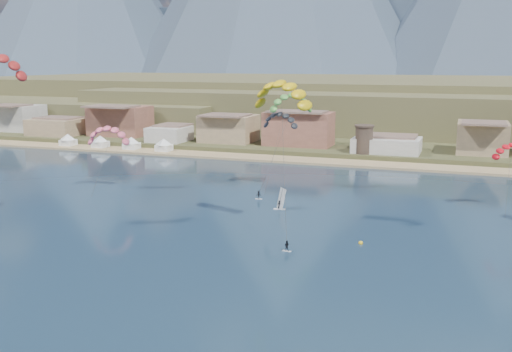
# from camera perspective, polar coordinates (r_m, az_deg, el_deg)

# --- Properties ---
(ground) EXTENTS (2400.00, 2400.00, 0.00)m
(ground) POSITION_cam_1_polar(r_m,az_deg,el_deg) (75.20, -8.41, -12.00)
(ground) COLOR black
(ground) RESTS_ON ground
(beach) EXTENTS (2200.00, 12.00, 0.90)m
(beach) POSITION_cam_1_polar(r_m,az_deg,el_deg) (172.51, 8.30, 1.30)
(beach) COLOR tan
(beach) RESTS_ON ground
(land) EXTENTS (2200.00, 900.00, 4.00)m
(land) POSITION_cam_1_polar(r_m,az_deg,el_deg) (622.34, 16.74, 7.98)
(land) COLOR #4D472A
(land) RESTS_ON ground
(foothills) EXTENTS (940.00, 210.00, 18.00)m
(foothills) POSITION_cam_1_polar(r_m,az_deg,el_deg) (294.14, 17.63, 6.67)
(foothills) COLOR brown
(foothills) RESTS_ON ground
(town) EXTENTS (400.00, 24.00, 12.00)m
(town) POSITION_cam_1_polar(r_m,az_deg,el_deg) (198.01, -2.15, 4.93)
(town) COLOR beige
(town) RESTS_ON ground
(watchtower) EXTENTS (5.82, 5.82, 8.60)m
(watchtower) POSITION_cam_1_polar(r_m,az_deg,el_deg) (178.51, 10.44, 3.55)
(watchtower) COLOR #47382D
(watchtower) RESTS_ON ground
(beach_tents) EXTENTS (43.40, 6.40, 5.00)m
(beach_tents) POSITION_cam_1_polar(r_m,az_deg,el_deg) (201.08, -13.52, 3.50)
(beach_tents) COLOR white
(beach_tents) RESTS_ON ground
(kitesurfer_yellow) EXTENTS (12.00, 14.56, 27.64)m
(kitesurfer_yellow) POSITION_cam_1_polar(r_m,az_deg,el_deg) (99.52, 2.55, 8.27)
(kitesurfer_yellow) COLOR silver
(kitesurfer_yellow) RESTS_ON ground
(kitesurfer_green) EXTENTS (10.47, 14.19, 23.67)m
(kitesurfer_green) POSITION_cam_1_polar(r_m,az_deg,el_deg) (131.50, 3.41, 7.33)
(kitesurfer_green) COLOR silver
(kitesurfer_green) RESTS_ON ground
(distant_kite_pink) EXTENTS (10.54, 7.28, 16.89)m
(distant_kite_pink) POSITION_cam_1_polar(r_m,az_deg,el_deg) (136.93, -14.18, 4.13)
(distant_kite_pink) COLOR #262626
(distant_kite_pink) RESTS_ON ground
(distant_kite_dark) EXTENTS (8.63, 5.90, 19.50)m
(distant_kite_dark) POSITION_cam_1_polar(r_m,az_deg,el_deg) (133.65, 2.36, 5.70)
(distant_kite_dark) COLOR #262626
(distant_kite_dark) RESTS_ON ground
(distant_kite_red) EXTENTS (7.83, 6.88, 15.37)m
(distant_kite_red) POSITION_cam_1_polar(r_m,az_deg,el_deg) (124.86, 23.51, 2.45)
(distant_kite_red) COLOR #262626
(distant_kite_red) RESTS_ON ground
(windsurfer) EXTENTS (2.48, 2.70, 4.30)m
(windsurfer) POSITION_cam_1_polar(r_m,az_deg,el_deg) (117.96, 2.37, -2.61)
(windsurfer) COLOR silver
(windsurfer) RESTS_ON ground
(buoy) EXTENTS (0.74, 0.74, 0.74)m
(buoy) POSITION_cam_1_polar(r_m,az_deg,el_deg) (97.99, 10.12, -6.42)
(buoy) COLOR gold
(buoy) RESTS_ON ground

